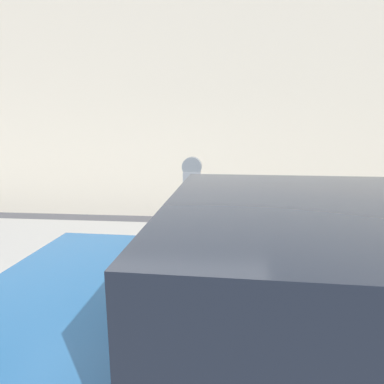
% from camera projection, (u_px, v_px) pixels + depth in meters
% --- Properties ---
extents(sidewalk, '(24.00, 2.80, 0.13)m').
position_uv_depth(sidewalk, '(162.00, 257.00, 4.16)').
color(sidewalk, '#9E9B96').
rests_on(sidewalk, ground_plane).
extents(building_facade, '(24.00, 0.30, 5.93)m').
position_uv_depth(building_facade, '(182.00, 71.00, 5.96)').
color(building_facade, beige).
rests_on(building_facade, ground_plane).
extents(parking_meter, '(0.19, 0.13, 1.41)m').
position_uv_depth(parking_meter, '(192.00, 196.00, 2.92)').
color(parking_meter, '#2D2D30').
rests_on(parking_meter, sidewalk).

